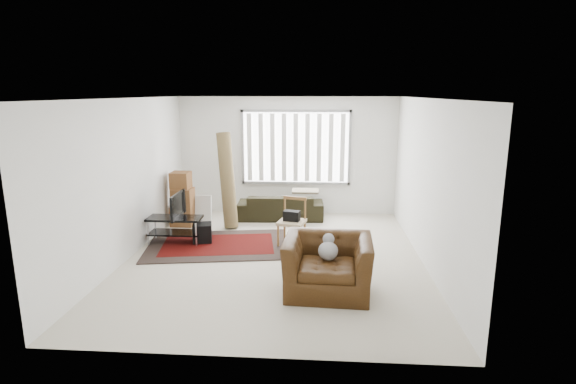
# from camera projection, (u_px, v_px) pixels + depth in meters

# --- Properties ---
(room) EXTENTS (6.00, 6.02, 2.71)m
(room) POSITION_uv_depth(u_px,v_px,m) (279.00, 152.00, 7.87)
(room) COLOR beige
(room) RESTS_ON ground
(persian_rug) EXTENTS (2.81, 2.09, 0.02)m
(persian_rug) POSITION_uv_depth(u_px,v_px,m) (218.00, 245.00, 8.36)
(persian_rug) COLOR black
(persian_rug) RESTS_ON ground
(tv_stand) EXTENTS (1.01, 0.45, 0.50)m
(tv_stand) POSITION_uv_depth(u_px,v_px,m) (175.00, 224.00, 8.44)
(tv_stand) COLOR black
(tv_stand) RESTS_ON ground
(tv) EXTENTS (0.11, 0.82, 0.47)m
(tv) POSITION_uv_depth(u_px,v_px,m) (174.00, 205.00, 8.36)
(tv) COLOR black
(tv) RESTS_ON tv_stand
(subwoofer) EXTENTS (0.41, 0.41, 0.35)m
(subwoofer) POSITION_uv_depth(u_px,v_px,m) (202.00, 233.00, 8.50)
(subwoofer) COLOR black
(subwoofer) RESTS_ON persian_rug
(moving_boxes) EXTENTS (0.48, 0.45, 1.15)m
(moving_boxes) POSITION_uv_depth(u_px,v_px,m) (182.00, 201.00, 9.54)
(moving_boxes) COLOR brown
(moving_boxes) RESTS_ON ground
(white_flatpack) EXTENTS (0.50, 0.19, 0.63)m
(white_flatpack) POSITION_uv_depth(u_px,v_px,m) (200.00, 210.00, 9.69)
(white_flatpack) COLOR silver
(white_flatpack) RESTS_ON ground
(rolled_rug) EXTENTS (0.58, 0.70, 2.00)m
(rolled_rug) POSITION_uv_depth(u_px,v_px,m) (227.00, 180.00, 9.35)
(rolled_rug) COLOR brown
(rolled_rug) RESTS_ON ground
(sofa) EXTENTS (1.94, 0.92, 0.73)m
(sofa) POSITION_uv_depth(u_px,v_px,m) (281.00, 203.00, 10.08)
(sofa) COLOR black
(sofa) RESTS_ON ground
(side_chair) EXTENTS (0.57, 0.57, 0.88)m
(side_chair) POSITION_uv_depth(u_px,v_px,m) (292.00, 219.00, 8.32)
(side_chair) COLOR tan
(side_chair) RESTS_ON ground
(armchair) EXTENTS (1.28, 1.13, 0.91)m
(armchair) POSITION_uv_depth(u_px,v_px,m) (328.00, 261.00, 6.35)
(armchair) COLOR #3B210C
(armchair) RESTS_ON ground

